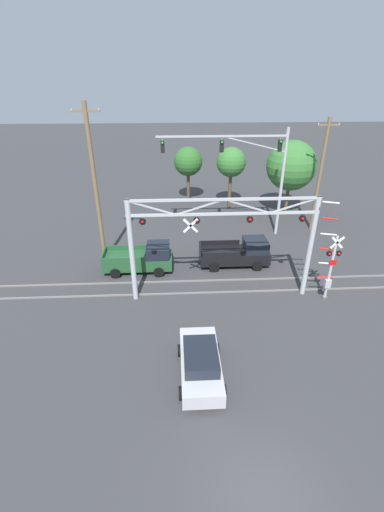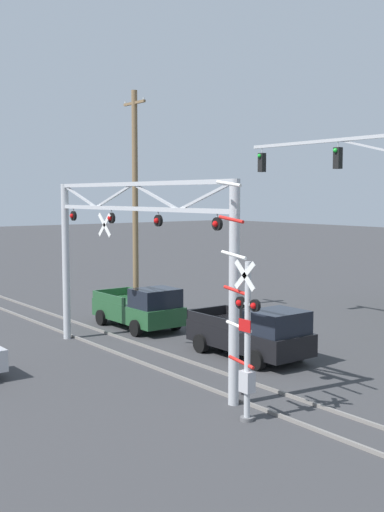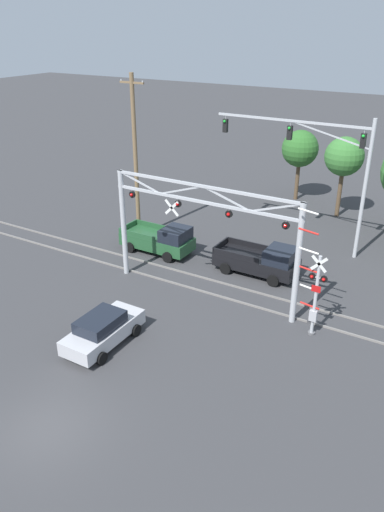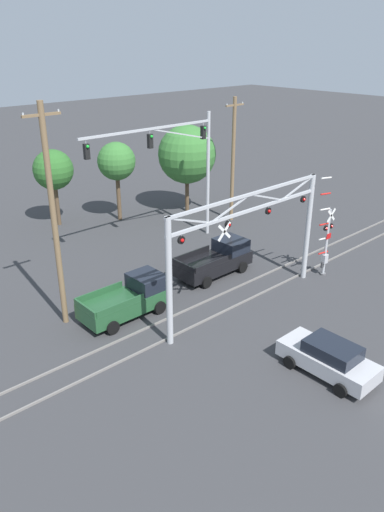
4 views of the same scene
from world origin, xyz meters
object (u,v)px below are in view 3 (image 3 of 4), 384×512
(background_tree_far_left_verge, at_px, (300,149))
(traffic_signal_span, at_px, (330,161))
(crossing_gantry, at_px, (202,228))
(pickup_truck_following, at_px, (161,240))
(crossing_signal_mast, at_px, (314,294))
(background_tree_far_right_verge, at_px, (344,157))
(utility_pole_left, at_px, (135,157))
(pickup_truck_lead, at_px, (261,260))
(sedan_waiting, at_px, (103,330))

(background_tree_far_left_verge, bearing_deg, traffic_signal_span, -61.27)
(background_tree_far_left_verge, bearing_deg, crossing_gantry, -86.29)
(crossing_gantry, height_order, traffic_signal_span, traffic_signal_span)
(pickup_truck_following, height_order, background_tree_far_left_verge, background_tree_far_left_verge)
(crossing_signal_mast, xyz_separation_m, background_tree_far_left_verge, (-7.55, 18.82, 2.08))
(crossing_gantry, relative_size, background_tree_far_left_verge, 1.86)
(crossing_signal_mast, relative_size, background_tree_far_right_verge, 1.03)
(background_tree_far_right_verge, bearing_deg, crossing_signal_mast, -78.42)
(crossing_signal_mast, height_order, utility_pole_left, utility_pole_left)
(background_tree_far_left_verge, bearing_deg, background_tree_far_right_verge, -27.96)
(pickup_truck_lead, relative_size, pickup_truck_following, 1.04)
(crossing_signal_mast, distance_m, utility_pole_left, 15.77)
(pickup_truck_following, bearing_deg, pickup_truck_lead, 3.83)
(background_tree_far_left_verge, distance_m, background_tree_far_right_verge, 4.71)
(sedan_waiting, bearing_deg, utility_pole_left, 118.75)
(pickup_truck_following, distance_m, utility_pole_left, 5.73)
(pickup_truck_following, bearing_deg, traffic_signal_span, 33.07)
(traffic_signal_span, distance_m, background_tree_far_left_verge, 10.41)
(utility_pole_left, bearing_deg, sedan_waiting, -61.25)
(utility_pole_left, bearing_deg, pickup_truck_following, -28.41)
(traffic_signal_span, distance_m, sedan_waiting, 17.31)
(sedan_waiting, xyz_separation_m, background_tree_far_left_verge, (0.52, 24.59, 3.49))
(crossing_signal_mast, height_order, background_tree_far_right_verge, crossing_signal_mast)
(traffic_signal_span, bearing_deg, pickup_truck_lead, -110.45)
(utility_pole_left, bearing_deg, background_tree_far_right_verge, 45.15)
(crossing_signal_mast, bearing_deg, background_tree_far_right_verge, 101.58)
(traffic_signal_span, relative_size, pickup_truck_following, 2.14)
(crossing_signal_mast, bearing_deg, crossing_gantry, 174.72)
(crossing_signal_mast, height_order, sedan_waiting, crossing_signal_mast)
(utility_pole_left, distance_m, background_tree_far_right_verge, 15.52)
(utility_pole_left, bearing_deg, traffic_signal_span, 19.60)
(crossing_signal_mast, height_order, background_tree_far_left_verge, crossing_signal_mast)
(pickup_truck_lead, height_order, background_tree_far_left_verge, background_tree_far_left_verge)
(pickup_truck_following, relative_size, utility_pole_left, 0.44)
(sedan_waiting, height_order, background_tree_far_right_verge, background_tree_far_right_verge)
(crossing_gantry, distance_m, background_tree_far_left_verge, 18.28)
(traffic_signal_span, relative_size, background_tree_far_right_verge, 1.66)
(traffic_signal_span, height_order, background_tree_far_right_verge, traffic_signal_span)
(pickup_truck_following, relative_size, sedan_waiting, 1.12)
(pickup_truck_following, bearing_deg, sedan_waiting, -71.14)
(crossing_gantry, xyz_separation_m, utility_pole_left, (-7.96, 5.06, 1.57))
(pickup_truck_lead, height_order, background_tree_far_right_verge, background_tree_far_right_verge)
(crossing_signal_mast, relative_size, background_tree_far_left_verge, 1.08)
(crossing_gantry, distance_m, crossing_signal_mast, 6.65)
(pickup_truck_following, xyz_separation_m, utility_pole_left, (-2.90, 1.57, 4.69))
(pickup_truck_lead, bearing_deg, sedan_waiting, -108.68)
(traffic_signal_span, xyz_separation_m, background_tree_far_right_verge, (-0.79, 6.81, -1.34))
(crossing_gantry, height_order, background_tree_far_left_verge, crossing_gantry)
(traffic_signal_span, bearing_deg, utility_pole_left, -160.40)
(traffic_signal_span, bearing_deg, sedan_waiting, -109.29)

